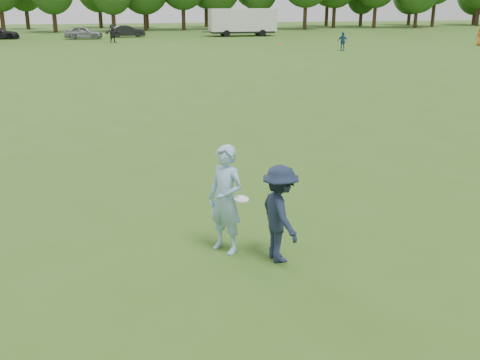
% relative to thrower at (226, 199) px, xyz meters
% --- Properties ---
extents(ground, '(200.00, 200.00, 0.00)m').
position_rel_thrower_xyz_m(ground, '(0.22, -0.75, -0.99)').
color(ground, '#355618').
rests_on(ground, ground).
extents(thrower, '(0.82, 0.86, 1.98)m').
position_rel_thrower_xyz_m(thrower, '(0.00, 0.00, 0.00)').
color(thrower, '#85AFCE').
rests_on(thrower, ground).
extents(defender, '(0.78, 1.19, 1.73)m').
position_rel_thrower_xyz_m(defender, '(0.84, -0.58, -0.12)').
color(defender, '#182136').
rests_on(defender, ground).
extents(player_far_b, '(0.94, 0.93, 1.60)m').
position_rel_thrower_xyz_m(player_far_b, '(17.89, 37.98, -0.19)').
color(player_far_b, navy).
rests_on(player_far_b, ground).
extents(player_far_c, '(0.93, 0.66, 1.79)m').
position_rel_thrower_xyz_m(player_far_c, '(33.02, 40.21, -0.10)').
color(player_far_c, '#CF5718').
rests_on(player_far_c, ground).
extents(player_far_d, '(1.81, 1.10, 1.86)m').
position_rel_thrower_xyz_m(player_far_d, '(-1.69, 51.85, -0.06)').
color(player_far_d, black).
rests_on(player_far_d, ground).
extents(car_e, '(4.31, 2.09, 1.42)m').
position_rel_thrower_xyz_m(car_e, '(-4.84, 58.02, -0.28)').
color(car_e, gray).
rests_on(car_e, ground).
extents(car_f, '(4.20, 1.72, 1.36)m').
position_rel_thrower_xyz_m(car_f, '(0.07, 60.39, -0.31)').
color(car_f, black).
rests_on(car_f, ground).
extents(field_cone, '(0.28, 0.28, 0.30)m').
position_rel_thrower_xyz_m(field_cone, '(14.37, 45.26, -0.84)').
color(field_cone, '#F5490C').
rests_on(field_cone, ground).
extents(disc_in_play, '(0.31, 0.31, 0.07)m').
position_rel_thrower_xyz_m(disc_in_play, '(0.24, -0.22, 0.07)').
color(disc_in_play, white).
rests_on(disc_in_play, ground).
extents(cargo_trailer, '(9.00, 2.75, 3.20)m').
position_rel_thrower_xyz_m(cargo_trailer, '(13.75, 59.29, 0.79)').
color(cargo_trailer, silver).
rests_on(cargo_trailer, ground).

